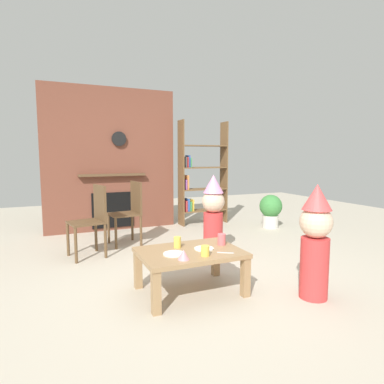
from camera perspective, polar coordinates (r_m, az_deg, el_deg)
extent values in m
plane|color=#BCB29E|center=(3.56, 0.39, -14.50)|extent=(12.00, 12.00, 0.00)
cube|color=brown|center=(5.72, -14.07, 5.51)|extent=(2.20, 0.18, 2.40)
cube|color=black|center=(5.69, -13.67, -3.08)|extent=(0.70, 0.02, 0.60)
cube|color=brown|center=(5.59, -13.76, 2.93)|extent=(1.10, 0.10, 0.04)
cylinder|color=black|center=(5.63, -12.70, 9.10)|extent=(0.24, 0.04, 0.24)
cube|color=brown|center=(5.86, -1.93, 3.26)|extent=(0.02, 0.28, 1.90)
cube|color=brown|center=(6.24, 5.61, 3.43)|extent=(0.02, 0.28, 1.90)
cube|color=brown|center=(6.12, 1.93, -3.21)|extent=(0.86, 0.28, 0.02)
cube|color=brown|center=(6.06, 1.95, 0.52)|extent=(0.86, 0.28, 0.02)
cube|color=brown|center=(6.03, 1.96, 4.30)|extent=(0.86, 0.28, 0.02)
cube|color=brown|center=(6.03, 1.98, 8.10)|extent=(0.86, 0.28, 0.02)
cube|color=#B23333|center=(5.95, -1.29, -2.43)|extent=(0.04, 0.20, 0.20)
cube|color=#3359A5|center=(5.96, -0.89, -2.24)|extent=(0.04, 0.20, 0.23)
cube|color=#3F8C4C|center=(5.98, -0.51, -2.47)|extent=(0.03, 0.20, 0.17)
cube|color=gold|center=(6.00, -0.11, -2.27)|extent=(0.03, 0.20, 0.21)
cube|color=#8C4C99|center=(5.90, -1.33, 1.35)|extent=(0.03, 0.20, 0.18)
cube|color=#D87F3F|center=(5.91, -1.00, 1.73)|extent=(0.03, 0.20, 0.26)
cube|color=#4C4C51|center=(5.88, -1.38, 5.28)|extent=(0.02, 0.20, 0.19)
cube|color=#B23333|center=(5.89, -1.05, 5.26)|extent=(0.02, 0.20, 0.19)
cube|color=#3359A5|center=(5.90, -0.73, 5.41)|extent=(0.02, 0.20, 0.22)
cube|color=#3F8C4C|center=(5.92, -0.47, 5.19)|extent=(0.02, 0.20, 0.17)
cube|color=#9E7A51|center=(3.05, -0.35, -10.58)|extent=(0.93, 0.67, 0.04)
cube|color=#9E7A51|center=(2.73, -6.33, -17.17)|extent=(0.07, 0.07, 0.36)
cube|color=#9E7A51|center=(3.07, 9.35, -14.51)|extent=(0.07, 0.07, 0.36)
cube|color=#9E7A51|center=(3.25, -9.46, -13.31)|extent=(0.07, 0.07, 0.36)
cube|color=#9E7A51|center=(3.53, 4.16, -11.59)|extent=(0.07, 0.07, 0.36)
cylinder|color=#E5666B|center=(3.23, 5.21, -8.27)|extent=(0.08, 0.08, 0.11)
cylinder|color=#F2CC4C|center=(3.13, -2.59, -8.79)|extent=(0.07, 0.07, 0.10)
cylinder|color=#F2CC4C|center=(2.88, 2.32, -10.27)|extent=(0.08, 0.08, 0.09)
cylinder|color=white|center=(2.94, -3.17, -10.76)|extent=(0.19, 0.19, 0.01)
cylinder|color=white|center=(3.09, 2.12, -9.89)|extent=(0.18, 0.18, 0.01)
cone|color=pink|center=(2.78, -1.49, -10.92)|extent=(0.10, 0.10, 0.09)
cube|color=silver|center=(2.99, 5.89, -10.54)|extent=(0.14, 0.09, 0.01)
cylinder|color=#D13838|center=(3.16, 20.64, -12.36)|extent=(0.25, 0.25, 0.55)
sphere|color=beige|center=(3.06, 20.94, -4.94)|extent=(0.28, 0.28, 0.28)
cone|color=#EA4C4C|center=(3.02, 21.11, -0.82)|extent=(0.26, 0.26, 0.23)
cylinder|color=#D13838|center=(4.19, 3.72, -7.33)|extent=(0.25, 0.25, 0.55)
sphere|color=beige|center=(4.11, 3.76, -1.66)|extent=(0.29, 0.29, 0.29)
cone|color=pink|center=(4.09, 3.78, 1.43)|extent=(0.26, 0.26, 0.23)
cube|color=brown|center=(4.28, -18.12, -5.11)|extent=(0.47, 0.47, 0.02)
cube|color=brown|center=(4.29, -15.87, -1.81)|extent=(0.11, 0.40, 0.45)
cylinder|color=brown|center=(4.45, -20.94, -7.74)|extent=(0.04, 0.04, 0.43)
cylinder|color=brown|center=(4.11, -19.71, -8.84)|extent=(0.04, 0.04, 0.43)
cylinder|color=brown|center=(4.55, -16.50, -7.29)|extent=(0.04, 0.04, 0.43)
cylinder|color=brown|center=(4.22, -14.93, -8.31)|extent=(0.04, 0.04, 0.43)
cube|color=brown|center=(4.73, -11.82, -3.84)|extent=(0.44, 0.44, 0.02)
cube|color=brown|center=(4.76, -9.76, -0.88)|extent=(0.07, 0.40, 0.45)
cylinder|color=brown|center=(4.90, -14.43, -6.25)|extent=(0.04, 0.04, 0.43)
cylinder|color=brown|center=(4.56, -13.21, -7.15)|extent=(0.04, 0.04, 0.43)
cylinder|color=brown|center=(5.00, -10.43, -5.89)|extent=(0.04, 0.04, 0.43)
cylinder|color=brown|center=(4.67, -8.95, -6.74)|extent=(0.04, 0.04, 0.43)
cylinder|color=beige|center=(5.94, 13.59, -5.05)|extent=(0.28, 0.28, 0.22)
sphere|color=#3C863E|center=(5.89, 13.66, -2.39)|extent=(0.40, 0.40, 0.40)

